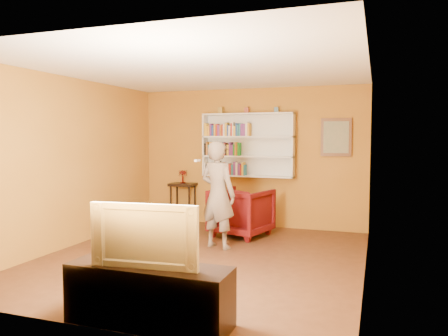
% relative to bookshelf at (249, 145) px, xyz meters
% --- Properties ---
extents(room_shell, '(5.30, 5.80, 2.88)m').
position_rel_bookshelf_xyz_m(room_shell, '(0.00, -2.41, -0.58)').
color(room_shell, '#442616').
rests_on(room_shell, ground).
extents(bookshelf, '(1.80, 0.29, 1.23)m').
position_rel_bookshelf_xyz_m(bookshelf, '(0.00, 0.00, 0.00)').
color(bookshelf, silver).
rests_on(bookshelf, room_shell).
extents(books_row_lower, '(0.83, 0.19, 0.27)m').
position_rel_bookshelf_xyz_m(books_row_lower, '(-0.43, -0.11, -0.47)').
color(books_row_lower, silver).
rests_on(books_row_lower, bookshelf).
extents(books_row_middle, '(0.72, 0.19, 0.27)m').
position_rel_bookshelf_xyz_m(books_row_middle, '(-0.49, -0.11, -0.08)').
color(books_row_middle, black).
rests_on(books_row_middle, bookshelf).
extents(books_row_upper, '(0.92, 0.19, 0.27)m').
position_rel_bookshelf_xyz_m(books_row_upper, '(-0.39, -0.11, 0.30)').
color(books_row_upper, gold).
rests_on(books_row_upper, bookshelf).
extents(ornament_left, '(0.09, 0.09, 0.12)m').
position_rel_bookshelf_xyz_m(ornament_left, '(-0.56, -0.06, 0.68)').
color(ornament_left, olive).
rests_on(ornament_left, bookshelf).
extents(ornament_centre, '(0.08, 0.08, 0.11)m').
position_rel_bookshelf_xyz_m(ornament_centre, '(-0.03, -0.06, 0.67)').
color(ornament_centre, brown).
rests_on(ornament_centre, bookshelf).
extents(ornament_right, '(0.07, 0.07, 0.10)m').
position_rel_bookshelf_xyz_m(ornament_right, '(0.56, -0.06, 0.67)').
color(ornament_right, slate).
rests_on(ornament_right, bookshelf).
extents(framed_painting, '(0.55, 0.05, 0.70)m').
position_rel_bookshelf_xyz_m(framed_painting, '(1.65, 0.05, 0.16)').
color(framed_painting, '#512D17').
rests_on(framed_painting, room_shell).
extents(console_table, '(0.50, 0.38, 0.82)m').
position_rel_bookshelf_xyz_m(console_table, '(-1.34, -0.16, -0.92)').
color(console_table, black).
rests_on(console_table, ground).
extents(ruby_lustre, '(0.16, 0.16, 0.26)m').
position_rel_bookshelf_xyz_m(ruby_lustre, '(-1.34, -0.16, -0.59)').
color(ruby_lustre, maroon).
rests_on(ruby_lustre, console_table).
extents(armchair, '(1.12, 1.13, 0.85)m').
position_rel_bookshelf_xyz_m(armchair, '(0.12, -0.84, -1.17)').
color(armchair, '#3F0409').
rests_on(armchair, ground).
extents(person, '(0.71, 0.56, 1.69)m').
position_rel_bookshelf_xyz_m(person, '(0.02, -1.78, -0.75)').
color(person, '#69594D').
rests_on(person, ground).
extents(game_remote, '(0.04, 0.15, 0.04)m').
position_rel_bookshelf_xyz_m(game_remote, '(-0.20, -2.10, -0.20)').
color(game_remote, silver).
rests_on(game_remote, person).
extents(tv_cabinet, '(1.57, 0.47, 0.56)m').
position_rel_bookshelf_xyz_m(tv_cabinet, '(0.39, -4.66, -1.31)').
color(tv_cabinet, black).
rests_on(tv_cabinet, ground).
extents(television, '(1.04, 0.23, 0.59)m').
position_rel_bookshelf_xyz_m(television, '(0.39, -4.66, -0.74)').
color(television, black).
rests_on(television, tv_cabinet).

